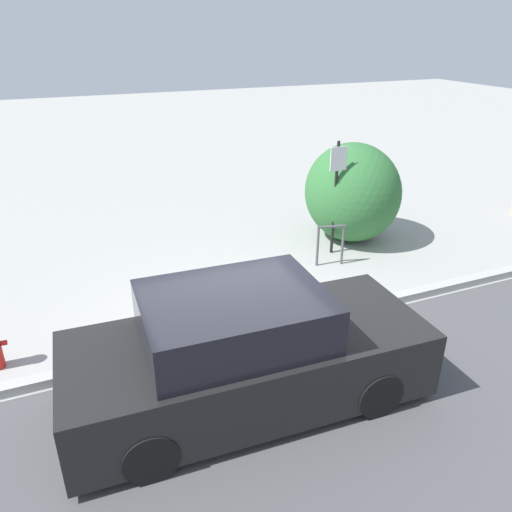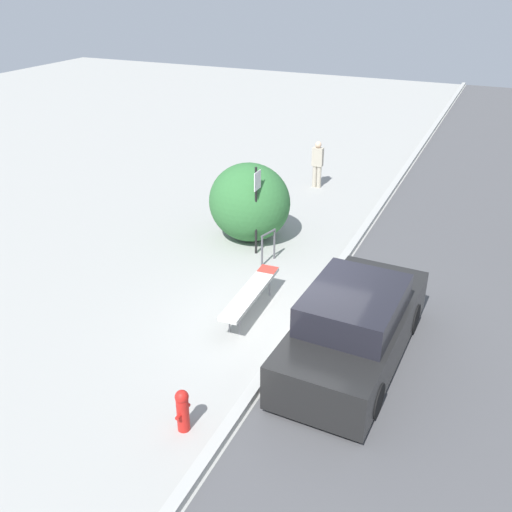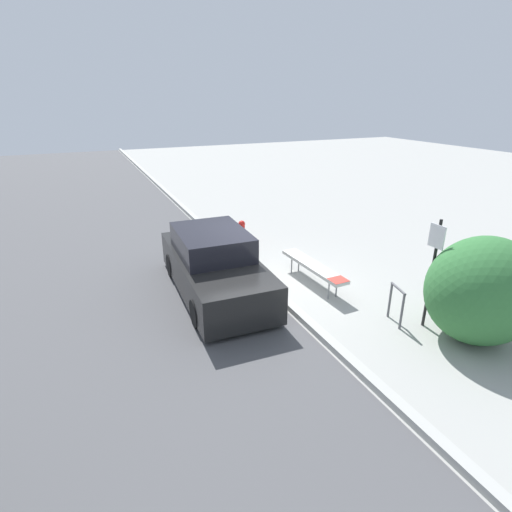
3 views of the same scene
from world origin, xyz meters
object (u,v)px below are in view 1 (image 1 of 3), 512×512
(bench, at_px, (229,275))
(bike_rack, at_px, (330,241))
(sign_post, at_px, (336,188))
(parked_car_near, at_px, (245,354))

(bench, height_order, bike_rack, bike_rack)
(sign_post, distance_m, parked_car_near, 4.80)
(bench, distance_m, sign_post, 2.96)
(bench, relative_size, parked_car_near, 0.54)
(bench, xyz_separation_m, sign_post, (2.62, 1.05, 0.89))
(bench, bearing_deg, parked_car_near, -107.50)
(bench, height_order, parked_car_near, parked_car_near)
(parked_car_near, bearing_deg, bike_rack, 47.57)
(parked_car_near, bearing_deg, bench, 77.05)
(bike_rack, height_order, sign_post, sign_post)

